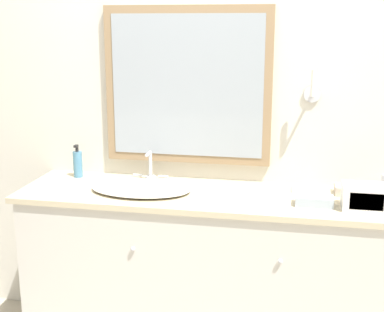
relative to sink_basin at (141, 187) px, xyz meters
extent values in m
cube|color=silver|center=(0.39, 0.33, 0.34)|extent=(8.00, 0.06, 2.55)
cube|color=#997A56|center=(0.19, 0.28, 0.52)|extent=(0.94, 0.04, 0.87)
cube|color=#9EA8B2|center=(0.19, 0.26, 0.52)|extent=(0.85, 0.01, 0.78)
cylinder|color=silver|center=(0.87, 0.29, 0.49)|extent=(0.09, 0.01, 0.09)
cylinder|color=silver|center=(0.87, 0.24, 0.49)|extent=(0.02, 0.10, 0.02)
cylinder|color=white|center=(0.87, 0.19, 0.56)|extent=(0.02, 0.02, 0.14)
cube|color=beige|center=(0.39, 0.02, -0.49)|extent=(2.02, 0.52, 0.89)
cube|color=#C6B793|center=(0.39, 0.02, -0.03)|extent=(2.09, 0.55, 0.03)
sphere|color=silver|center=(0.02, -0.25, -0.24)|extent=(0.02, 0.02, 0.02)
sphere|color=silver|center=(0.75, -0.25, -0.24)|extent=(0.02, 0.02, 0.02)
ellipsoid|color=silver|center=(0.00, -0.01, 0.00)|extent=(0.54, 0.34, 0.03)
cylinder|color=silver|center=(0.00, 0.19, 0.00)|extent=(0.06, 0.06, 0.03)
cylinder|color=silver|center=(0.00, 0.19, 0.08)|extent=(0.02, 0.02, 0.14)
cylinder|color=silver|center=(0.00, 0.15, 0.15)|extent=(0.02, 0.07, 0.02)
cylinder|color=white|center=(-0.08, 0.19, 0.01)|extent=(0.06, 0.02, 0.02)
cylinder|color=white|center=(0.08, 0.19, 0.01)|extent=(0.06, 0.02, 0.02)
cylinder|color=teal|center=(-0.44, 0.19, 0.06)|extent=(0.05, 0.05, 0.15)
cylinder|color=black|center=(-0.44, 0.19, 0.15)|extent=(0.02, 0.02, 0.04)
cube|color=black|center=(-0.44, 0.17, 0.17)|extent=(0.02, 0.03, 0.01)
cube|color=white|center=(1.14, -0.07, 0.04)|extent=(0.21, 0.15, 0.12)
cube|color=black|center=(1.14, -0.14, 0.04)|extent=(0.15, 0.01, 0.08)
cube|color=#A8B7C6|center=(0.90, -0.06, 0.00)|extent=(0.18, 0.10, 0.05)
cube|color=#B7A899|center=(1.10, 0.15, 0.00)|extent=(0.16, 0.11, 0.05)
cube|color=silver|center=(0.87, 0.18, -0.01)|extent=(0.16, 0.12, 0.01)
camera|label=1|loc=(0.80, -2.63, 0.85)|focal=50.00mm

